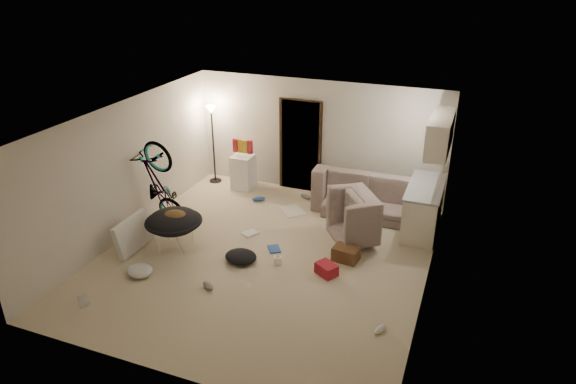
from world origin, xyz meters
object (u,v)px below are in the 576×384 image
at_px(drink_case_a, 346,254).
at_px(juicer, 278,260).
at_px(bicycle, 161,204).
at_px(floor_lamp, 212,128).
at_px(armchair, 371,221).
at_px(tv_box, 133,234).
at_px(sofa, 371,196).
at_px(saucer_chair, 174,226).
at_px(mini_fridge, 243,172).
at_px(kitchen_counter, 423,209).
at_px(drink_case_b, 327,269).

xyz_separation_m(drink_case_a, juicer, (-1.06, -0.54, -0.04)).
bearing_deg(bicycle, floor_lamp, 10.37).
xyz_separation_m(armchair, tv_box, (-3.87, -1.89, -0.05)).
bearing_deg(sofa, saucer_chair, 41.39).
bearing_deg(sofa, mini_fridge, -3.13).
bearing_deg(juicer, sofa, 68.46).
distance_m(mini_fridge, tv_box, 3.20).
relative_size(floor_lamp, mini_fridge, 2.35).
bearing_deg(kitchen_counter, bicycle, -160.53).
xyz_separation_m(floor_lamp, drink_case_a, (3.76, -2.25, -1.18)).
relative_size(floor_lamp, bicycle, 0.97).
xyz_separation_m(drink_case_a, drink_case_b, (-0.18, -0.54, -0.03)).
bearing_deg(juicer, drink_case_b, -0.15).
relative_size(drink_case_a, juicer, 2.12).
distance_m(kitchen_counter, armchair, 1.10).
xyz_separation_m(sofa, mini_fridge, (-2.94, 0.10, 0.05)).
xyz_separation_m(floor_lamp, sofa, (3.72, -0.20, -0.97)).
relative_size(kitchen_counter, drink_case_b, 4.40).
relative_size(bicycle, drink_case_a, 4.27).
distance_m(drink_case_a, drink_case_b, 0.57).
distance_m(tv_box, drink_case_a, 3.79).
bearing_deg(floor_lamp, drink_case_a, -30.89).
xyz_separation_m(armchair, drink_case_a, (-0.22, -0.91, -0.22)).
xyz_separation_m(kitchen_counter, armchair, (-0.86, -0.69, -0.09)).
height_order(drink_case_a, juicer, drink_case_a).
bearing_deg(mini_fridge, drink_case_b, -43.06).
bearing_deg(saucer_chair, kitchen_counter, 29.16).
relative_size(floor_lamp, tv_box, 1.99).
distance_m(sofa, saucer_chair, 4.02).
bearing_deg(tv_box, armchair, 26.54).
relative_size(armchair, bicycle, 0.58).
relative_size(kitchen_counter, drink_case_a, 3.45).
xyz_separation_m(tv_box, drink_case_b, (3.48, 0.44, -0.20)).
relative_size(floor_lamp, drink_case_b, 5.31).
bearing_deg(drink_case_a, tv_box, -158.20).
bearing_deg(kitchen_counter, tv_box, -151.42).
bearing_deg(drink_case_b, mini_fridge, 167.72).
bearing_deg(mini_fridge, sofa, -1.07).
relative_size(sofa, drink_case_a, 5.27).
distance_m(kitchen_counter, sofa, 1.20).
bearing_deg(saucer_chair, sofa, 42.58).
height_order(drink_case_b, juicer, juicer).
height_order(sofa, bicycle, bicycle).
relative_size(sofa, saucer_chair, 2.26).
xyz_separation_m(sofa, juicer, (-1.02, -2.59, -0.25)).
bearing_deg(juicer, drink_case_a, 27.04).
distance_m(saucer_chair, juicer, 1.97).
relative_size(mini_fridge, juicer, 3.75).
distance_m(kitchen_counter, tv_box, 5.39).
height_order(floor_lamp, kitchen_counter, floor_lamp).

